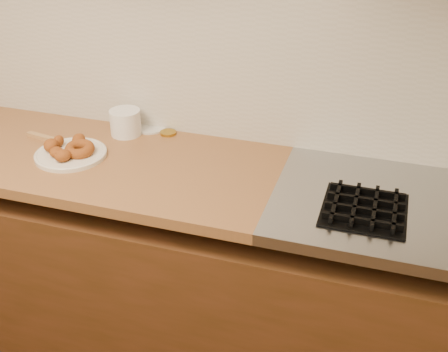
{
  "coord_description": "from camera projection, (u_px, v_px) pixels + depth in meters",
  "views": [
    {
      "loc": [
        0.83,
        0.08,
        1.86
      ],
      "look_at": [
        0.33,
        1.64,
        0.93
      ],
      "focal_mm": 45.0,
      "sensor_mm": 36.0,
      "label": 1
    }
  ],
  "objects": [
    {
      "name": "wall_back",
      "position": [
        168.0,
        17.0,
        2.06
      ],
      "size": [
        4.0,
        0.02,
        2.7
      ],
      "primitive_type": "cube",
      "color": "#B9A88B",
      "rests_on": "ground"
    },
    {
      "name": "backsplash",
      "position": [
        169.0,
        57.0,
        2.13
      ],
      "size": [
        3.6,
        0.02,
        0.6
      ],
      "primitive_type": "cube",
      "color": "beige",
      "rests_on": "wall_back"
    },
    {
      "name": "brass_jar_lid",
      "position": [
        168.0,
        133.0,
        2.23
      ],
      "size": [
        0.07,
        0.07,
        0.01
      ],
      "primitive_type": "cylinder",
      "rotation": [
        0.0,
        0.0,
        -0.14
      ],
      "color": "#A78227",
      "rests_on": "butcher_block"
    },
    {
      "name": "fried_dough_chunks",
      "position": [
        61.0,
        147.0,
        2.06
      ],
      "size": [
        0.16,
        0.2,
        0.05
      ],
      "color": "#99531B",
      "rests_on": "donut_plate"
    },
    {
      "name": "ring_donut",
      "position": [
        79.0,
        149.0,
        2.05
      ],
      "size": [
        0.14,
        0.15,
        0.05
      ],
      "primitive_type": "torus",
      "rotation": [
        0.1,
        0.0,
        0.4
      ],
      "color": "#99531B",
      "rests_on": "donut_plate"
    },
    {
      "name": "wooden_utensil",
      "position": [
        47.0,
        138.0,
        2.19
      ],
      "size": [
        0.19,
        0.06,
        0.01
      ],
      "primitive_type": "cube",
      "rotation": [
        0.0,
        0.0,
        -0.18
      ],
      "color": "#A87C49",
      "rests_on": "butcher_block"
    },
    {
      "name": "base_cabinet",
      "position": [
        151.0,
        273.0,
        2.29
      ],
      "size": [
        3.6,
        0.6,
        0.77
      ],
      "primitive_type": "cube",
      "color": "#582E1A",
      "rests_on": "floor"
    },
    {
      "name": "donut_plate",
      "position": [
        71.0,
        154.0,
        2.07
      ],
      "size": [
        0.26,
        0.26,
        0.01
      ],
      "primitive_type": "cylinder",
      "color": "silver",
      "rests_on": "butcher_block"
    },
    {
      "name": "tub_lid",
      "position": [
        151.0,
        127.0,
        2.28
      ],
      "size": [
        0.14,
        0.14,
        0.01
      ],
      "primitive_type": "cylinder",
      "rotation": [
        0.0,
        0.0,
        0.09
      ],
      "color": "silver",
      "rests_on": "butcher_block"
    },
    {
      "name": "plastic_tub",
      "position": [
        125.0,
        122.0,
        2.21
      ],
      "size": [
        0.16,
        0.16,
        0.1
      ],
      "primitive_type": "cylinder",
      "rotation": [
        0.0,
        0.0,
        -0.39
      ],
      "color": "white",
      "rests_on": "butcher_block"
    }
  ]
}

